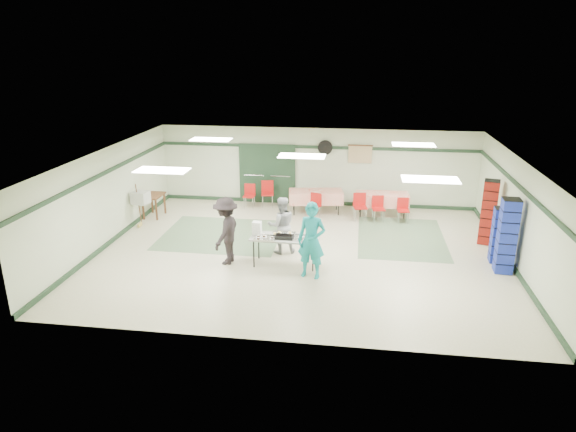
# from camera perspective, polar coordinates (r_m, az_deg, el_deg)

# --- Properties ---
(floor) EXTENTS (11.00, 11.00, 0.00)m
(floor) POSITION_cam_1_polar(r_m,az_deg,el_deg) (14.14, 1.45, -4.00)
(floor) COLOR beige
(floor) RESTS_ON ground
(ceiling) EXTENTS (11.00, 11.00, 0.00)m
(ceiling) POSITION_cam_1_polar(r_m,az_deg,el_deg) (13.34, 1.55, 6.76)
(ceiling) COLOR silver
(ceiling) RESTS_ON wall_back
(wall_back) EXTENTS (11.00, 0.00, 11.00)m
(wall_back) POSITION_cam_1_polar(r_m,az_deg,el_deg) (18.00, 3.15, 5.48)
(wall_back) COLOR beige
(wall_back) RESTS_ON floor
(wall_front) EXTENTS (11.00, 0.00, 11.00)m
(wall_front) POSITION_cam_1_polar(r_m,az_deg,el_deg) (9.52, -1.64, -6.85)
(wall_front) COLOR beige
(wall_front) RESTS_ON floor
(wall_left) EXTENTS (0.00, 9.00, 9.00)m
(wall_left) POSITION_cam_1_polar(r_m,az_deg,el_deg) (15.28, -19.47, 2.01)
(wall_left) COLOR beige
(wall_left) RESTS_ON floor
(wall_right) EXTENTS (0.00, 9.00, 9.00)m
(wall_right) POSITION_cam_1_polar(r_m,az_deg,el_deg) (14.19, 24.15, 0.18)
(wall_right) COLOR beige
(wall_right) RESTS_ON floor
(trim_back) EXTENTS (11.00, 0.06, 0.10)m
(trim_back) POSITION_cam_1_polar(r_m,az_deg,el_deg) (17.83, 3.18, 7.65)
(trim_back) COLOR #1D3522
(trim_back) RESTS_ON wall_back
(baseboard_back) EXTENTS (11.00, 0.06, 0.12)m
(baseboard_back) POSITION_cam_1_polar(r_m,az_deg,el_deg) (18.31, 3.07, 1.52)
(baseboard_back) COLOR #1D3522
(baseboard_back) RESTS_ON floor
(trim_left) EXTENTS (0.06, 9.00, 0.10)m
(trim_left) POSITION_cam_1_polar(r_m,az_deg,el_deg) (15.09, -19.65, 4.56)
(trim_left) COLOR #1D3522
(trim_left) RESTS_ON wall_back
(baseboard_left) EXTENTS (0.06, 9.00, 0.12)m
(baseboard_left) POSITION_cam_1_polar(r_m,az_deg,el_deg) (15.66, -18.86, -2.51)
(baseboard_left) COLOR #1D3522
(baseboard_left) RESTS_ON floor
(trim_right) EXTENTS (0.06, 9.00, 0.10)m
(trim_right) POSITION_cam_1_polar(r_m,az_deg,el_deg) (13.99, 24.41, 2.91)
(trim_right) COLOR #1D3522
(trim_right) RESTS_ON wall_back
(baseboard_right) EXTENTS (0.06, 9.00, 0.12)m
(baseboard_right) POSITION_cam_1_polar(r_m,az_deg,el_deg) (14.60, 23.37, -4.62)
(baseboard_right) COLOR #1D3522
(baseboard_right) RESTS_ON floor
(green_patch_a) EXTENTS (3.50, 3.00, 0.01)m
(green_patch_a) POSITION_cam_1_polar(r_m,az_deg,el_deg) (15.51, -7.34, -2.05)
(green_patch_a) COLOR gray
(green_patch_a) RESTS_ON floor
(green_patch_b) EXTENTS (2.50, 3.50, 0.01)m
(green_patch_b) POSITION_cam_1_polar(r_m,az_deg,el_deg) (15.52, 12.44, -2.34)
(green_patch_b) COLOR gray
(green_patch_b) RESTS_ON floor
(double_door_left) EXTENTS (0.90, 0.06, 2.10)m
(double_door_left) POSITION_cam_1_polar(r_m,az_deg,el_deg) (18.32, -3.77, 4.74)
(double_door_left) COLOR gray
(double_door_left) RESTS_ON floor
(double_door_right) EXTENTS (0.90, 0.06, 2.10)m
(double_door_right) POSITION_cam_1_polar(r_m,az_deg,el_deg) (18.16, -0.83, 4.64)
(double_door_right) COLOR gray
(double_door_right) RESTS_ON floor
(door_frame) EXTENTS (2.00, 0.03, 2.15)m
(door_frame) POSITION_cam_1_polar(r_m,az_deg,el_deg) (18.22, -2.33, 4.68)
(door_frame) COLOR #1D3522
(door_frame) RESTS_ON floor
(wall_fan) EXTENTS (0.50, 0.10, 0.50)m
(wall_fan) POSITION_cam_1_polar(r_m,az_deg,el_deg) (17.77, 4.15, 7.59)
(wall_fan) COLOR black
(wall_fan) RESTS_ON wall_back
(scroll_banner) EXTENTS (0.80, 0.02, 0.60)m
(scroll_banner) POSITION_cam_1_polar(r_m,az_deg,el_deg) (17.78, 8.02, 6.80)
(scroll_banner) COLOR tan
(scroll_banner) RESTS_ON wall_back
(serving_table) EXTENTS (1.77, 0.76, 0.76)m
(serving_table) POSITION_cam_1_polar(r_m,az_deg,el_deg) (13.08, -0.34, -2.56)
(serving_table) COLOR #9C9C97
(serving_table) RESTS_ON floor
(sheet_tray_right) EXTENTS (0.60, 0.46, 0.02)m
(sheet_tray_right) POSITION_cam_1_polar(r_m,az_deg,el_deg) (12.96, 1.97, -2.51)
(sheet_tray_right) COLOR silver
(sheet_tray_right) RESTS_ON serving_table
(sheet_tray_mid) EXTENTS (0.61, 0.47, 0.02)m
(sheet_tray_mid) POSITION_cam_1_polar(r_m,az_deg,el_deg) (13.17, -0.53, -2.13)
(sheet_tray_mid) COLOR silver
(sheet_tray_mid) RESTS_ON serving_table
(sheet_tray_left) EXTENTS (0.56, 0.43, 0.02)m
(sheet_tray_left) POSITION_cam_1_polar(r_m,az_deg,el_deg) (12.98, -2.55, -2.48)
(sheet_tray_left) COLOR silver
(sheet_tray_left) RESTS_ON serving_table
(baking_pan) EXTENTS (0.47, 0.30, 0.08)m
(baking_pan) POSITION_cam_1_polar(r_m,az_deg,el_deg) (12.98, -0.42, -2.32)
(baking_pan) COLOR black
(baking_pan) RESTS_ON serving_table
(foam_box_stack) EXTENTS (0.22, 0.20, 0.35)m
(foam_box_stack) POSITION_cam_1_polar(r_m,az_deg,el_deg) (13.20, -3.47, -1.38)
(foam_box_stack) COLOR white
(foam_box_stack) RESTS_ON serving_table
(volunteer_teal) EXTENTS (0.77, 0.58, 1.89)m
(volunteer_teal) POSITION_cam_1_polar(r_m,az_deg,el_deg) (12.35, 2.63, -2.74)
(volunteer_teal) COLOR teal
(volunteer_teal) RESTS_ON floor
(volunteer_grey) EXTENTS (0.91, 0.80, 1.57)m
(volunteer_grey) POSITION_cam_1_polar(r_m,az_deg,el_deg) (13.84, -0.74, -1.03)
(volunteer_grey) COLOR #95959A
(volunteer_grey) RESTS_ON floor
(volunteer_dark) EXTENTS (0.80, 1.22, 1.77)m
(volunteer_dark) POSITION_cam_1_polar(r_m,az_deg,el_deg) (13.24, -6.89, -1.64)
(volunteer_dark) COLOR black
(volunteer_dark) RESTS_ON floor
(dining_table_a) EXTENTS (1.72, 0.81, 0.77)m
(dining_table_a) POSITION_cam_1_polar(r_m,az_deg,el_deg) (17.22, 10.43, 1.88)
(dining_table_a) COLOR red
(dining_table_a) RESTS_ON floor
(dining_table_b) EXTENTS (1.87, 1.05, 0.77)m
(dining_table_b) POSITION_cam_1_polar(r_m,az_deg,el_deg) (17.25, 3.11, 2.21)
(dining_table_b) COLOR red
(dining_table_b) RESTS_ON floor
(chair_a) EXTENTS (0.44, 0.45, 0.82)m
(chair_a) POSITION_cam_1_polar(r_m,az_deg,el_deg) (16.68, 9.98, 1.12)
(chair_a) COLOR #B51C0E
(chair_a) RESTS_ON floor
(chair_b) EXTENTS (0.48, 0.48, 0.88)m
(chair_b) POSITION_cam_1_polar(r_m,az_deg,el_deg) (16.66, 7.99, 1.35)
(chair_b) COLOR #B51C0E
(chair_b) RESTS_ON floor
(chair_c) EXTENTS (0.39, 0.39, 0.78)m
(chair_c) POSITION_cam_1_polar(r_m,az_deg,el_deg) (16.74, 12.65, 0.92)
(chair_c) COLOR #B51C0E
(chair_c) RESTS_ON floor
(chair_d) EXTENTS (0.49, 0.49, 0.83)m
(chair_d) POSITION_cam_1_polar(r_m,az_deg,el_deg) (16.72, 3.00, 1.44)
(chair_d) COLOR #B51C0E
(chair_d) RESTS_ON floor
(chair_loose_a) EXTENTS (0.49, 0.49, 0.90)m
(chair_loose_a) POSITION_cam_1_polar(r_m,az_deg,el_deg) (17.94, -2.30, 2.82)
(chair_loose_a) COLOR #B51C0E
(chair_loose_a) RESTS_ON floor
(chair_loose_b) EXTENTS (0.39, 0.39, 0.82)m
(chair_loose_b) POSITION_cam_1_polar(r_m,az_deg,el_deg) (17.87, -4.30, 2.54)
(chair_loose_b) COLOR #B51C0E
(chair_loose_b) RESTS_ON floor
(crate_stack_blue_a) EXTENTS (0.41, 0.41, 1.48)m
(crate_stack_blue_a) POSITION_cam_1_polar(r_m,az_deg,el_deg) (14.33, 22.43, -1.99)
(crate_stack_blue_a) COLOR #1B29A2
(crate_stack_blue_a) RESTS_ON floor
(crate_stack_red) EXTENTS (0.50, 0.50, 1.86)m
(crate_stack_red) POSITION_cam_1_polar(r_m,az_deg,el_deg) (15.50, 21.38, 0.39)
(crate_stack_red) COLOR #A51F10
(crate_stack_red) RESTS_ON floor
(crate_stack_blue_b) EXTENTS (0.44, 0.44, 1.91)m
(crate_stack_blue_b) POSITION_cam_1_polar(r_m,az_deg,el_deg) (13.69, 23.15, -2.07)
(crate_stack_blue_b) COLOR #1B29A2
(crate_stack_blue_b) RESTS_ON floor
(printer_table) EXTENTS (0.57, 0.87, 0.74)m
(printer_table) POSITION_cam_1_polar(r_m,az_deg,el_deg) (17.37, -14.72, 1.96)
(printer_table) COLOR brown
(printer_table) RESTS_ON floor
(office_printer) EXTENTS (0.54, 0.49, 0.38)m
(office_printer) POSITION_cam_1_polar(r_m,az_deg,el_deg) (16.44, -16.07, 1.98)
(office_printer) COLOR #AAAAA5
(office_printer) RESTS_ON printer_table
(broom) EXTENTS (0.03, 0.22, 1.36)m
(broom) POSITION_cam_1_polar(r_m,az_deg,el_deg) (16.53, -16.26, 1.24)
(broom) COLOR brown
(broom) RESTS_ON floor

